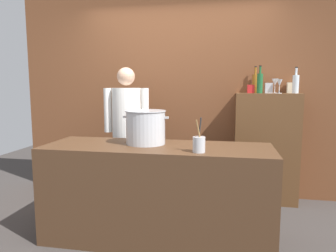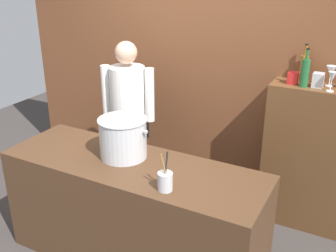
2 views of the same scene
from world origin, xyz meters
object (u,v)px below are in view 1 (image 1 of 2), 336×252
(stockpot_large, at_px, (146,127))
(wine_glass_short, at_px, (279,84))
(spice_tin_cream, at_px, (290,88))
(wine_glass_wide, at_px, (275,83))
(spice_tin_red, at_px, (251,89))
(wine_bottle_amber, at_px, (255,83))
(wine_bottle_green, at_px, (260,83))
(spice_tin_silver, at_px, (269,88))
(wine_bottle_clear, at_px, (296,84))
(chef, at_px, (127,126))
(utensil_crock, at_px, (199,144))

(stockpot_large, distance_m, wine_glass_short, 1.74)
(stockpot_large, relative_size, spice_tin_cream, 3.43)
(wine_glass_wide, height_order, spice_tin_red, wine_glass_wide)
(wine_bottle_amber, xyz_separation_m, wine_glass_wide, (0.23, -0.05, 0.00))
(wine_bottle_green, xyz_separation_m, wine_bottle_amber, (-0.04, 0.16, -0.00))
(wine_glass_wide, bearing_deg, spice_tin_silver, -136.50)
(wine_glass_wide, bearing_deg, wine_bottle_clear, -14.83)
(chef, distance_m, wine_bottle_clear, 2.07)
(chef, xyz_separation_m, wine_bottle_green, (1.55, 0.34, 0.52))
(wine_bottle_green, bearing_deg, wine_glass_wide, 31.66)
(wine_glass_short, height_order, spice_tin_red, wine_glass_short)
(utensil_crock, bearing_deg, spice_tin_cream, 57.22)
(wine_bottle_green, height_order, spice_tin_red, wine_bottle_green)
(chef, bearing_deg, stockpot_large, 107.11)
(chef, height_order, spice_tin_cream, chef)
(utensil_crock, distance_m, spice_tin_red, 1.54)
(stockpot_large, xyz_separation_m, utensil_crock, (0.53, -0.29, -0.09))
(wine_bottle_green, bearing_deg, spice_tin_red, 154.50)
(utensil_crock, relative_size, wine_bottle_green, 0.89)
(spice_tin_cream, distance_m, spice_tin_silver, 0.30)
(stockpot_large, distance_m, wine_glass_wide, 1.81)
(spice_tin_silver, height_order, spice_tin_red, spice_tin_silver)
(wine_bottle_clear, height_order, spice_tin_cream, wine_bottle_clear)
(stockpot_large, distance_m, wine_bottle_clear, 1.94)
(wine_glass_wide, bearing_deg, wine_glass_short, -79.03)
(stockpot_large, relative_size, wine_bottle_green, 1.35)
(wine_bottle_green, xyz_separation_m, spice_tin_red, (-0.10, 0.05, -0.07))
(utensil_crock, bearing_deg, spice_tin_silver, 62.87)
(wine_bottle_amber, height_order, spice_tin_silver, wine_bottle_amber)
(wine_bottle_amber, xyz_separation_m, spice_tin_cream, (0.41, 0.01, -0.06))
(wine_bottle_green, height_order, spice_tin_silver, wine_bottle_green)
(spice_tin_red, bearing_deg, wine_bottle_clear, 1.04)
(spice_tin_silver, relative_size, spice_tin_red, 1.21)
(chef, distance_m, spice_tin_silver, 1.76)
(spice_tin_cream, height_order, spice_tin_red, spice_tin_cream)
(spice_tin_cream, xyz_separation_m, spice_tin_red, (-0.47, -0.13, -0.01))
(wine_glass_wide, distance_m, spice_tin_silver, 0.13)
(chef, height_order, wine_bottle_amber, wine_bottle_amber)
(chef, bearing_deg, wine_glass_wide, -178.92)
(chef, relative_size, spice_tin_silver, 13.56)
(utensil_crock, height_order, wine_glass_short, wine_glass_short)
(chef, bearing_deg, spice_tin_silver, 179.23)
(stockpot_large, xyz_separation_m, wine_glass_wide, (1.32, 1.17, 0.43))
(wine_bottle_amber, bearing_deg, wine_bottle_clear, -13.40)
(spice_tin_silver, xyz_separation_m, spice_tin_red, (-0.21, 0.01, -0.01))
(chef, height_order, spice_tin_silver, chef)
(wine_bottle_green, relative_size, wine_bottle_amber, 1.00)
(spice_tin_silver, bearing_deg, spice_tin_red, 177.52)
(chef, height_order, wine_bottle_clear, wine_bottle_clear)
(wine_bottle_amber, xyz_separation_m, spice_tin_red, (-0.06, -0.12, -0.07))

